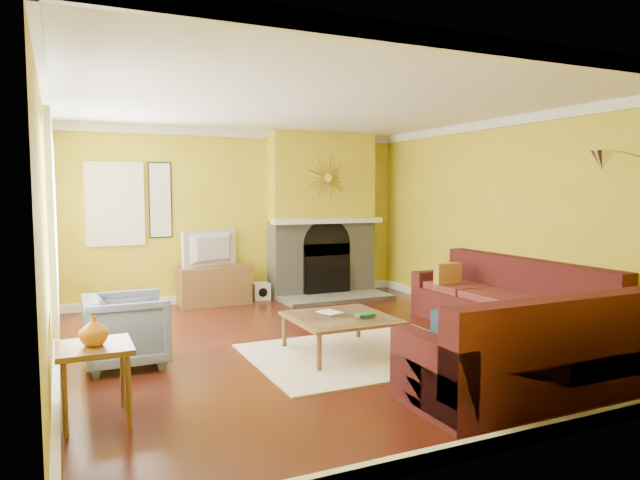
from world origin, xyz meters
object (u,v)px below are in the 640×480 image
sectional_sofa (461,310)px  coffee_table (341,334)px  side_table (95,383)px  media_console (214,285)px  armchair (127,330)px

sectional_sofa → coffee_table: bearing=160.4°
side_table → media_console: bearing=64.5°
media_console → side_table: (-1.92, -4.02, 0.00)m
sectional_sofa → side_table: (-3.74, -0.40, -0.15)m
armchair → side_table: armchair is taller
coffee_table → armchair: bearing=166.5°
coffee_table → media_console: (-0.58, 3.17, 0.09)m
media_console → armchair: bearing=-120.3°
armchair → side_table: 1.41m
coffee_table → side_table: size_ratio=1.76×
media_console → armchair: 3.08m
coffee_table → armchair: size_ratio=1.31×
armchair → side_table: bearing=164.9°
armchair → sectional_sofa: bearing=-105.8°
media_console → sectional_sofa: bearing=-63.2°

